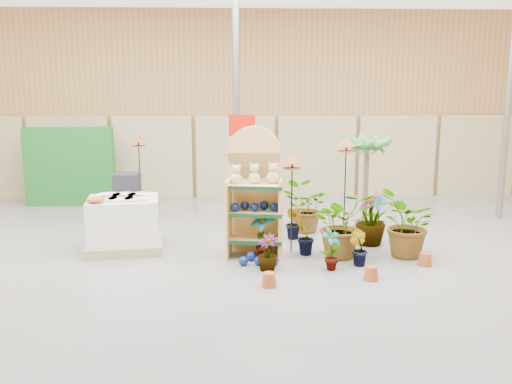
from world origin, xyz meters
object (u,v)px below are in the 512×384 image
bird_table_front (292,161)px  potted_plant_2 (343,224)px  pallet_stack (124,224)px  display_shelf (254,197)px

bird_table_front → potted_plant_2: size_ratio=1.51×
potted_plant_2 → bird_table_front: bearing=156.7°
pallet_stack → potted_plant_2: 3.67m
display_shelf → potted_plant_2: 1.51m
display_shelf → pallet_stack: (-2.20, 0.31, -0.52)m
display_shelf → potted_plant_2: (1.43, -0.24, -0.42)m
display_shelf → pallet_stack: 2.28m
display_shelf → bird_table_front: size_ratio=1.28×
display_shelf → pallet_stack: display_shelf is taller
potted_plant_2 → pallet_stack: bearing=171.4°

